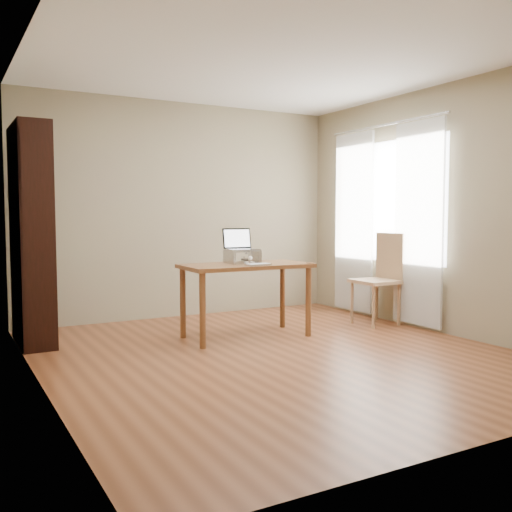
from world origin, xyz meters
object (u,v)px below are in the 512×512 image
Objects in this scene: laptop at (240,245)px; bookshelf at (32,235)px; keyboard at (258,264)px; chair at (381,275)px; cat at (243,257)px; desk at (246,274)px.

bookshelf is at bearing 163.56° from laptop.
keyboard is 1.68m from chair.
laptop is (1.93, -0.62, -0.11)m from bookshelf.
desk is at bearing -91.82° from cat.
bookshelf is 2.11m from desk.
cat is (0.03, -0.03, -0.13)m from laptop.
keyboard is (1.95, -0.98, -0.29)m from bookshelf.
desk is 0.33m from laptop.
laptop is at bearing 149.12° from cat.
laptop is at bearing -17.89° from bookshelf.
keyboard is at bearing -176.67° from chair.
cat is (1.96, -0.65, -0.24)m from bookshelf.
keyboard is 0.56× the size of cat.
bookshelf is at bearing 159.99° from desk.
chair is (1.66, -0.23, -0.25)m from cat.
desk is 1.26× the size of chair.
bookshelf is 1.61× the size of desk.
bookshelf is at bearing 173.62° from cat.
bookshelf reaches higher than keyboard.
bookshelf is 3.75m from chair.
cat is at bearing 171.98° from chair.
laptop reaches higher than chair.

